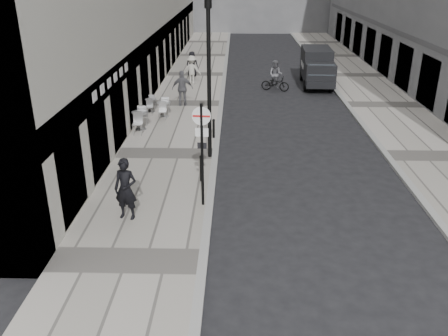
# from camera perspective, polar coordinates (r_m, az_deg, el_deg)

# --- Properties ---
(sidewalk) EXTENTS (4.00, 60.00, 0.12)m
(sidewalk) POSITION_cam_1_polar(r_m,az_deg,el_deg) (26.79, -4.67, 7.68)
(sidewalk) COLOR #A39C93
(sidewalk) RESTS_ON ground
(far_sidewalk) EXTENTS (4.00, 60.00, 0.12)m
(far_sidewalk) POSITION_cam_1_polar(r_m,az_deg,el_deg) (27.86, 18.64, 7.15)
(far_sidewalk) COLOR #A39C93
(far_sidewalk) RESTS_ON ground
(walking_man) EXTENTS (0.77, 0.58, 1.92)m
(walking_man) POSITION_cam_1_polar(r_m,az_deg,el_deg) (14.41, -11.75, -2.50)
(walking_man) COLOR black
(walking_man) RESTS_ON sidewalk
(sign_post) EXTENTS (0.57, 0.11, 3.34)m
(sign_post) POSITION_cam_1_polar(r_m,az_deg,el_deg) (14.45, -2.68, 3.17)
(sign_post) COLOR black
(sign_post) RESTS_ON sidewalk
(lamppost) EXTENTS (0.27, 0.27, 6.01)m
(lamppost) POSITION_cam_1_polar(r_m,az_deg,el_deg) (18.13, -1.83, 11.29)
(lamppost) COLOR black
(lamppost) RESTS_ON sidewalk
(bollard_near) EXTENTS (0.11, 0.11, 0.81)m
(bollard_near) POSITION_cam_1_polar(r_m,az_deg,el_deg) (21.06, -1.25, 4.72)
(bollard_near) COLOR black
(bollard_near) RESTS_ON sidewalk
(bollard_far) EXTENTS (0.12, 0.12, 0.91)m
(bollard_far) POSITION_cam_1_polar(r_m,az_deg,el_deg) (16.76, -2.71, -0.13)
(bollard_far) COLOR black
(bollard_far) RESTS_ON sidewalk
(panel_van) EXTENTS (2.00, 4.91, 2.28)m
(panel_van) POSITION_cam_1_polar(r_m,az_deg,el_deg) (31.64, 11.13, 12.02)
(panel_van) COLOR black
(panel_van) RESTS_ON ground
(cyclist) EXTENTS (1.84, 1.11, 1.88)m
(cyclist) POSITION_cam_1_polar(r_m,az_deg,el_deg) (29.87, 6.20, 10.59)
(cyclist) COLOR black
(cyclist) RESTS_ON ground
(pedestrian_a) EXTENTS (1.16, 0.57, 1.92)m
(pedestrian_a) POSITION_cam_1_polar(r_m,az_deg,el_deg) (26.03, -5.01, 9.53)
(pedestrian_a) COLOR #59595E
(pedestrian_a) RESTS_ON sidewalk
(pedestrian_b) EXTENTS (1.29, 0.94, 1.80)m
(pedestrian_b) POSITION_cam_1_polar(r_m,az_deg,el_deg) (31.09, -3.87, 11.71)
(pedestrian_b) COLOR #BBB8AC
(pedestrian_b) RESTS_ON sidewalk
(pedestrian_c) EXTENTS (0.91, 0.69, 1.68)m
(pedestrian_c) POSITION_cam_1_polar(r_m,az_deg,el_deg) (33.37, -3.85, 12.40)
(pedestrian_c) COLOR black
(pedestrian_c) RESTS_ON sidewalk
(cafe_table_near) EXTENTS (0.79, 1.79, 1.02)m
(cafe_table_near) POSITION_cam_1_polar(r_m,az_deg,el_deg) (22.40, -10.03, 5.81)
(cafe_table_near) COLOR silver
(cafe_table_near) RESTS_ON sidewalk
(cafe_table_mid) EXTENTS (0.63, 1.42, 0.81)m
(cafe_table_mid) POSITION_cam_1_polar(r_m,az_deg,el_deg) (25.20, -8.76, 7.59)
(cafe_table_mid) COLOR #A4A4A6
(cafe_table_mid) RESTS_ON sidewalk
(cafe_table_far) EXTENTS (0.69, 1.57, 0.89)m
(cafe_table_far) POSITION_cam_1_polar(r_m,az_deg,el_deg) (24.28, -7.22, 7.18)
(cafe_table_far) COLOR silver
(cafe_table_far) RESTS_ON sidewalk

